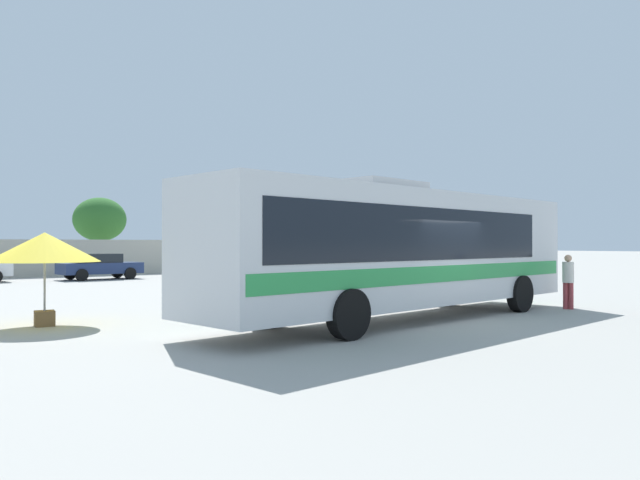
# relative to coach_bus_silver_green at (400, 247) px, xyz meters

# --- Properties ---
(ground_plane) EXTENTS (300.00, 300.00, 0.00)m
(ground_plane) POSITION_rel_coach_bus_silver_green_xyz_m (0.62, 9.20, -1.86)
(ground_plane) COLOR #A3A099
(perimeter_wall) EXTENTS (80.00, 0.30, 2.20)m
(perimeter_wall) POSITION_rel_coach_bus_silver_green_xyz_m (0.62, 27.23, -0.76)
(perimeter_wall) COLOR #B2AD9E
(perimeter_wall) RESTS_ON ground_plane
(coach_bus_silver_green) EXTENTS (12.59, 4.12, 3.47)m
(coach_bus_silver_green) POSITION_rel_coach_bus_silver_green_xyz_m (0.00, 0.00, 0.00)
(coach_bus_silver_green) COLOR silver
(coach_bus_silver_green) RESTS_ON ground_plane
(attendant_by_bus_door) EXTENTS (0.45, 0.45, 1.62)m
(attendant_by_bus_door) POSITION_rel_coach_bus_silver_green_xyz_m (5.86, -1.13, -0.94)
(attendant_by_bus_door) COLOR #99383D
(attendant_by_bus_door) RESTS_ON ground_plane
(vendor_umbrella_near_gate_yellow) EXTENTS (2.52, 2.52, 2.21)m
(vendor_umbrella_near_gate_yellow) POSITION_rel_coach_bus_silver_green_xyz_m (-7.44, 4.30, -0.02)
(vendor_umbrella_near_gate_yellow) COLOR gray
(vendor_umbrella_near_gate_yellow) RESTS_ON ground_plane
(parked_car_third_dark_blue) EXTENTS (4.34, 2.19, 1.40)m
(parked_car_third_dark_blue) POSITION_rel_coach_bus_silver_green_xyz_m (-0.50, 22.63, -1.11)
(parked_car_third_dark_blue) COLOR navy
(parked_car_third_dark_blue) RESTS_ON ground_plane
(roadside_tree_midright) EXTENTS (3.46, 3.46, 5.06)m
(roadside_tree_midright) POSITION_rel_coach_bus_silver_green_xyz_m (1.98, 30.54, 1.72)
(roadside_tree_midright) COLOR brown
(roadside_tree_midright) RESTS_ON ground_plane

